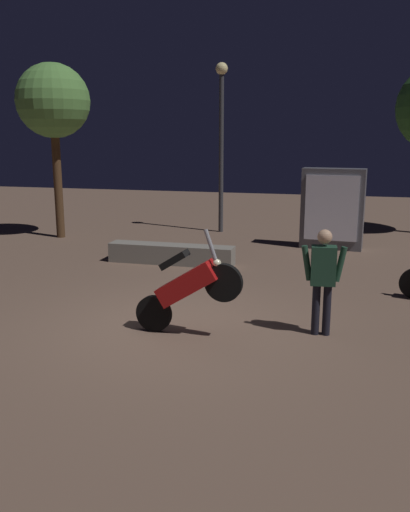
% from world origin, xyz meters
% --- Properties ---
extents(ground_plane, '(40.00, 40.00, 0.00)m').
position_xyz_m(ground_plane, '(0.00, 0.00, 0.00)').
color(ground_plane, brown).
extents(motorcycle_red_foreground, '(1.66, 0.36, 1.63)m').
position_xyz_m(motorcycle_red_foreground, '(0.32, -0.31, 0.74)').
color(motorcycle_red_foreground, black).
rests_on(motorcycle_red_foreground, ground_plane).
extents(person_rider_beside, '(0.66, 0.27, 1.60)m').
position_xyz_m(person_rider_beside, '(2.24, 0.23, 0.95)').
color(person_rider_beside, black).
rests_on(person_rider_beside, ground_plane).
extents(streetlamp_near, '(0.36, 0.36, 5.01)m').
position_xyz_m(streetlamp_near, '(-1.23, 8.49, 3.18)').
color(streetlamp_near, '#38383D').
rests_on(streetlamp_near, ground_plane).
extents(tree_left_bg, '(2.05, 2.05, 4.90)m').
position_xyz_m(tree_left_bg, '(-5.57, 6.39, 3.83)').
color(tree_left_bg, '#4C331E').
rests_on(tree_left_bg, ground_plane).
extents(kiosk_billboard, '(1.64, 0.66, 2.10)m').
position_xyz_m(kiosk_billboard, '(2.17, 6.77, 1.05)').
color(kiosk_billboard, '#595960').
rests_on(kiosk_billboard, ground_plane).
extents(planter_wall_low, '(2.96, 0.50, 0.45)m').
position_xyz_m(planter_wall_low, '(-1.37, 4.04, 0.23)').
color(planter_wall_low, gray).
rests_on(planter_wall_low, ground_plane).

